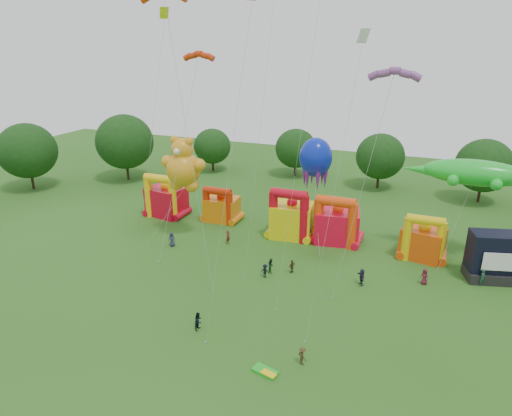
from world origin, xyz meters
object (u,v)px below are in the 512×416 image
at_px(gecko_kite, 465,198).
at_px(bouncy_castle_0, 165,199).
at_px(bouncy_castle_2, 291,218).
at_px(stage_trailer, 510,258).
at_px(spectator_4, 292,266).
at_px(spectator_0, 172,239).
at_px(octopus_kite, 316,196).
at_px(teddy_bear_kite, 176,188).

bearing_deg(gecko_kite, bouncy_castle_0, -179.16).
relative_size(bouncy_castle_2, stage_trailer, 0.77).
xyz_separation_m(bouncy_castle_0, bouncy_castle_2, (19.56, -0.66, 0.14)).
relative_size(stage_trailer, gecko_kite, 0.62).
bearing_deg(spectator_4, spectator_0, -63.04).
xyz_separation_m(bouncy_castle_0, spectator_4, (22.72, -10.13, -1.71)).
bearing_deg(spectator_4, stage_trailer, 138.59).
height_order(bouncy_castle_2, spectator_4, bouncy_castle_2).
height_order(stage_trailer, spectator_4, stage_trailer).
bearing_deg(gecko_kite, bouncy_castle_2, -176.48).
bearing_deg(gecko_kite, spectator_4, -147.93).
relative_size(gecko_kite, spectator_4, 9.32).
bearing_deg(gecko_kite, stage_trailer, -35.58).
bearing_deg(bouncy_castle_0, octopus_kite, 3.65).
distance_m(stage_trailer, gecko_kite, 7.95).
xyz_separation_m(gecko_kite, octopus_kite, (-17.54, 0.84, -2.24)).
height_order(bouncy_castle_2, stage_trailer, bouncy_castle_2).
bearing_deg(teddy_bear_kite, spectator_4, -12.49).
bearing_deg(teddy_bear_kite, gecko_kite, 11.65).
relative_size(gecko_kite, spectator_0, 7.90).
bearing_deg(octopus_kite, spectator_0, -146.34).
bearing_deg(bouncy_castle_0, stage_trailer, -3.85).
bearing_deg(bouncy_castle_2, octopus_kite, 37.47).
xyz_separation_m(teddy_bear_kite, spectator_4, (16.81, -3.72, -6.02)).
height_order(bouncy_castle_0, gecko_kite, gecko_kite).
relative_size(stage_trailer, teddy_bear_kite, 0.67).
height_order(bouncy_castle_0, octopus_kite, octopus_kite).
height_order(bouncy_castle_0, spectator_4, bouncy_castle_0).
distance_m(bouncy_castle_2, spectator_4, 10.15).
relative_size(octopus_kite, spectator_4, 7.95).
bearing_deg(spectator_4, octopus_kite, -147.06).
distance_m(bouncy_castle_2, gecko_kite, 20.90).
bearing_deg(gecko_kite, teddy_bear_kite, -168.35).
xyz_separation_m(bouncy_castle_0, teddy_bear_kite, (5.91, -6.41, 4.31)).
relative_size(bouncy_castle_0, gecko_kite, 0.45).
bearing_deg(bouncy_castle_0, teddy_bear_kite, -47.32).
distance_m(gecko_kite, octopus_kite, 17.70).
xyz_separation_m(gecko_kite, spectator_4, (-17.10, -10.71, -6.83)).
relative_size(gecko_kite, octopus_kite, 1.17).
height_order(stage_trailer, teddy_bear_kite, teddy_bear_kite).
height_order(octopus_kite, spectator_4, octopus_kite).
relative_size(bouncy_castle_2, teddy_bear_kite, 0.51).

